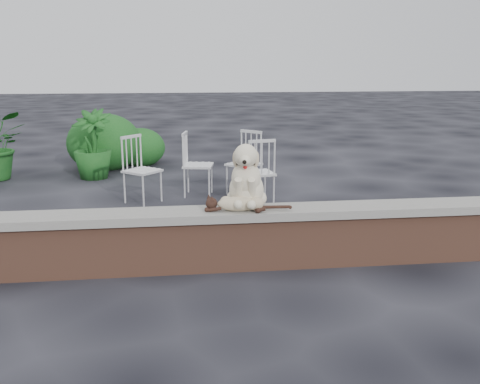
{
  "coord_description": "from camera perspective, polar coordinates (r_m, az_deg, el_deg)",
  "views": [
    {
      "loc": [
        -0.13,
        -4.94,
        1.95
      ],
      "look_at": [
        0.5,
        0.2,
        0.7
      ],
      "focal_mm": 40.65,
      "sensor_mm": 36.0,
      "label": 1
    }
  ],
  "objects": [
    {
      "name": "chair_e",
      "position": [
        8.04,
        -4.42,
        2.93
      ],
      "size": [
        0.65,
        0.65,
        0.94
      ],
      "primitive_type": null,
      "rotation": [
        0.0,
        0.0,
        1.39
      ],
      "color": "silver",
      "rests_on": "ground"
    },
    {
      "name": "cat",
      "position": [
        5.09,
        0.02,
        -1.1
      ],
      "size": [
        0.98,
        0.41,
        0.16
      ],
      "primitive_type": null,
      "rotation": [
        0.0,
        0.0,
        -0.2
      ],
      "color": "tan",
      "rests_on": "capstone"
    },
    {
      "name": "dog",
      "position": [
        5.19,
        0.69,
        1.9
      ],
      "size": [
        0.52,
        0.62,
        0.64
      ],
      "primitive_type": null,
      "rotation": [
        0.0,
        0.0,
        -0.2
      ],
      "color": "beige",
      "rests_on": "capstone"
    },
    {
      "name": "shrubbery",
      "position": [
        10.18,
        -17.53,
        4.36
      ],
      "size": [
        4.12,
        2.45,
        1.08
      ],
      "color": "#17501B",
      "rests_on": "ground"
    },
    {
      "name": "brick_wall",
      "position": [
        5.23,
        -5.22,
        -5.47
      ],
      "size": [
        6.0,
        0.3,
        0.5
      ],
      "primitive_type": "cube",
      "color": "brown",
      "rests_on": "ground"
    },
    {
      "name": "capstone",
      "position": [
        5.14,
        -5.29,
        -2.42
      ],
      "size": [
        6.2,
        0.4,
        0.08
      ],
      "primitive_type": "cube",
      "color": "slate",
      "rests_on": "brick_wall"
    },
    {
      "name": "chair_c",
      "position": [
        7.47,
        1.81,
        2.15
      ],
      "size": [
        0.65,
        0.65,
        0.94
      ],
      "primitive_type": null,
      "rotation": [
        0.0,
        0.0,
        3.32
      ],
      "color": "silver",
      "rests_on": "ground"
    },
    {
      "name": "chair_d",
      "position": [
        8.1,
        0.4,
        3.06
      ],
      "size": [
        0.79,
        0.79,
        0.94
      ],
      "primitive_type": null,
      "rotation": [
        0.0,
        0.0,
        -0.75
      ],
      "color": "silver",
      "rests_on": "ground"
    },
    {
      "name": "ground",
      "position": [
        5.31,
        -5.16,
        -8.02
      ],
      "size": [
        60.0,
        60.0,
        0.0
      ],
      "primitive_type": "plane",
      "color": "black",
      "rests_on": "ground"
    },
    {
      "name": "potted_plant_b",
      "position": [
        9.52,
        -15.22,
        4.87
      ],
      "size": [
        0.79,
        0.79,
        1.17
      ],
      "primitive_type": "imported",
      "rotation": [
        0.0,
        0.0,
        -0.24
      ],
      "color": "#17501B",
      "rests_on": "ground"
    },
    {
      "name": "chair_a",
      "position": [
        7.73,
        -10.23,
        2.33
      ],
      "size": [
        0.79,
        0.79,
        0.94
      ],
      "primitive_type": null,
      "rotation": [
        0.0,
        0.0,
        0.85
      ],
      "color": "silver",
      "rests_on": "ground"
    }
  ]
}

